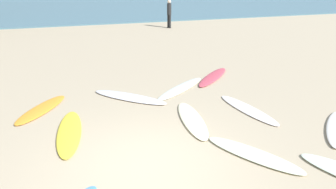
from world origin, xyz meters
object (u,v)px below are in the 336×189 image
(surfboard_4, at_px, (130,97))
(surfboard_6, at_px, (69,132))
(surfboard_9, at_px, (248,109))
(beachgoer_near, at_px, (169,12))
(surfboard_7, at_px, (213,77))
(surfboard_8, at_px, (253,154))
(surfboard_5, at_px, (42,109))
(surfboard_0, at_px, (192,120))
(surfboard_1, at_px, (181,88))

(surfboard_4, xyz_separation_m, surfboard_6, (-1.81, -1.83, -0.01))
(surfboard_6, relative_size, surfboard_9, 1.05)
(surfboard_6, distance_m, beachgoer_near, 14.80)
(surfboard_7, relative_size, surfboard_8, 1.08)
(surfboard_6, bearing_deg, surfboard_9, -176.26)
(surfboard_5, distance_m, surfboard_6, 1.81)
(surfboard_5, xyz_separation_m, surfboard_7, (5.80, 1.25, 0.01))
(surfboard_0, relative_size, surfboard_7, 0.95)
(surfboard_1, bearing_deg, surfboard_8, 142.84)
(surfboard_4, distance_m, surfboard_9, 3.55)
(beachgoer_near, bearing_deg, surfboard_6, -41.47)
(surfboard_1, xyz_separation_m, surfboard_4, (-1.77, -0.31, 0.01))
(surfboard_0, relative_size, beachgoer_near, 1.29)
(beachgoer_near, bearing_deg, surfboard_8, -25.40)
(surfboard_7, bearing_deg, surfboard_5, 56.14)
(surfboard_5, relative_size, surfboard_8, 0.95)
(surfboard_5, distance_m, beachgoer_near, 13.71)
(surfboard_0, distance_m, surfboard_8, 2.08)
(surfboard_6, bearing_deg, surfboard_8, 154.07)
(surfboard_7, xyz_separation_m, surfboard_8, (-1.30, -5.08, -0.00))
(surfboard_4, height_order, surfboard_9, surfboard_4)
(surfboard_4, bearing_deg, surfboard_8, -111.80)
(surfboard_6, bearing_deg, surfboard_1, -145.17)
(surfboard_1, xyz_separation_m, beachgoer_near, (2.94, 11.11, 0.97))
(surfboard_1, bearing_deg, surfboard_5, 56.76)
(surfboard_1, xyz_separation_m, surfboard_5, (-4.31, -0.48, 0.00))
(surfboard_5, bearing_deg, surfboard_9, -164.48)
(surfboard_6, distance_m, surfboard_7, 5.84)
(surfboard_7, relative_size, surfboard_9, 1.03)
(surfboard_4, xyz_separation_m, surfboard_8, (1.95, -4.00, -0.00))
(surfboard_0, height_order, surfboard_8, surfboard_8)
(surfboard_0, bearing_deg, surfboard_4, -51.62)
(surfboard_6, relative_size, surfboard_8, 1.10)
(surfboard_0, distance_m, surfboard_4, 2.40)
(surfboard_4, bearing_deg, surfboard_7, -29.50)
(surfboard_7, height_order, surfboard_8, surfboard_7)
(surfboard_1, height_order, surfboard_6, surfboard_6)
(surfboard_1, distance_m, beachgoer_near, 11.54)
(surfboard_1, relative_size, surfboard_8, 1.14)
(surfboard_1, xyz_separation_m, surfboard_9, (1.27, -2.16, -0.00))
(surfboard_6, bearing_deg, surfboard_5, -62.16)
(surfboard_7, xyz_separation_m, beachgoer_near, (1.46, 10.34, 0.96))
(surfboard_6, xyz_separation_m, surfboard_7, (5.07, 2.91, 0.01))
(surfboard_1, height_order, surfboard_4, surfboard_4)
(surfboard_8, height_order, surfboard_9, surfboard_8)
(surfboard_0, relative_size, surfboard_8, 1.02)
(surfboard_8, xyz_separation_m, surfboard_9, (1.08, 2.15, -0.01))
(surfboard_4, distance_m, beachgoer_near, 12.40)
(surfboard_0, xyz_separation_m, surfboard_1, (0.48, 2.33, -0.00))
(surfboard_0, bearing_deg, surfboard_5, -19.94)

